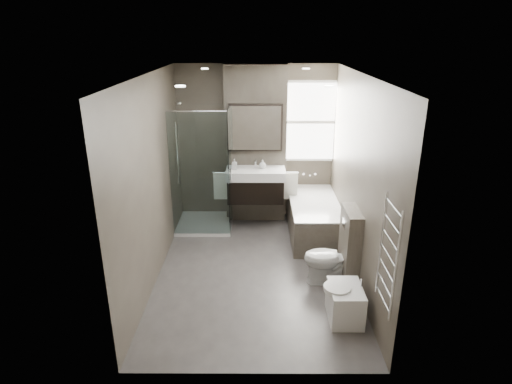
{
  "coord_description": "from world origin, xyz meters",
  "views": [
    {
      "loc": [
        0.03,
        -5.12,
        3.07
      ],
      "look_at": [
        0.01,
        0.15,
        1.09
      ],
      "focal_mm": 30.0,
      "sensor_mm": 36.0,
      "label": 1
    }
  ],
  "objects_px": {
    "bathtub": "(314,216)",
    "toilet": "(331,258)",
    "vanity": "(256,184)",
    "bidet": "(345,302)"
  },
  "relations": [
    {
      "from": "vanity",
      "to": "bathtub",
      "type": "bearing_deg",
      "value": -19.37
    },
    {
      "from": "toilet",
      "to": "bidet",
      "type": "xyz_separation_m",
      "value": [
        0.04,
        -0.76,
        -0.13
      ]
    },
    {
      "from": "toilet",
      "to": "bidet",
      "type": "height_order",
      "value": "toilet"
    },
    {
      "from": "vanity",
      "to": "toilet",
      "type": "xyz_separation_m",
      "value": [
        0.97,
        -1.72,
        -0.4
      ]
    },
    {
      "from": "bathtub",
      "to": "toilet",
      "type": "distance_m",
      "value": 1.39
    },
    {
      "from": "toilet",
      "to": "bathtub",
      "type": "bearing_deg",
      "value": -175.09
    },
    {
      "from": "bathtub",
      "to": "bidet",
      "type": "bearing_deg",
      "value": -87.62
    },
    {
      "from": "bathtub",
      "to": "bidet",
      "type": "xyz_separation_m",
      "value": [
        0.09,
        -2.15,
        -0.1
      ]
    },
    {
      "from": "vanity",
      "to": "bidet",
      "type": "distance_m",
      "value": 2.73
    },
    {
      "from": "bathtub",
      "to": "toilet",
      "type": "bearing_deg",
      "value": -88.15
    }
  ]
}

